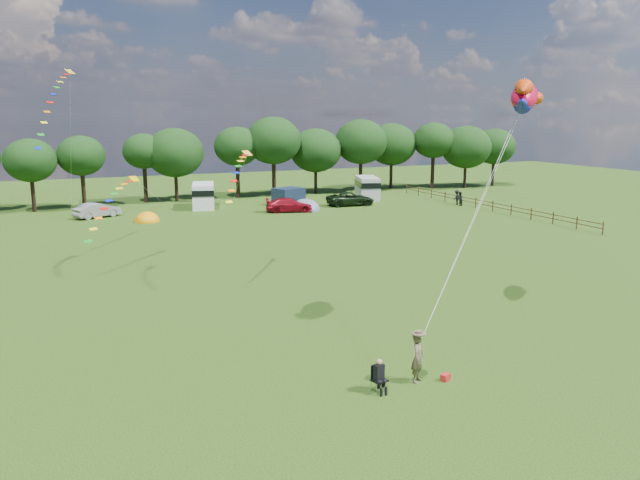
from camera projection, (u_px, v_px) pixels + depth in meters
name	position (u px, v px, depth m)	size (l,w,h in m)	color
ground_plane	(396.00, 365.00, 26.66)	(180.00, 180.00, 0.00)	black
tree_line	(205.00, 149.00, 76.79)	(102.98, 10.98, 10.27)	black
fence	(484.00, 203.00, 70.16)	(0.12, 33.12, 1.20)	#472D19
car_b	(97.00, 210.00, 64.64)	(1.66, 4.44, 1.57)	gray
car_c	(290.00, 205.00, 68.43)	(2.13, 5.07, 1.52)	maroon
car_d	(351.00, 199.00, 73.29)	(2.60, 5.74, 1.57)	black
campervan_c	(203.00, 195.00, 71.46)	(3.74, 6.08, 2.78)	white
campervan_d	(367.00, 187.00, 78.95)	(4.09, 6.16, 2.79)	#B5B5B7
tent_orange	(147.00, 221.00, 62.35)	(2.54, 2.79, 1.99)	orange
tent_greyblue	(305.00, 210.00, 69.74)	(3.38, 3.71, 2.52)	slate
awning_navy	(288.00, 196.00, 73.94)	(3.18, 2.58, 1.99)	#152136
kite_flyer	(418.00, 358.00, 24.84)	(0.73, 0.48, 2.01)	brown
camp_chair	(379.00, 372.00, 23.99)	(0.66, 0.67, 1.35)	#99999E
kite_bag	(446.00, 377.00, 25.12)	(0.39, 0.26, 0.27)	red
fish_kite	(524.00, 97.00, 30.00)	(3.38, 3.41, 2.03)	red
streamer_kite_a	(56.00, 95.00, 45.59)	(3.35, 5.59, 5.77)	gold
streamer_kite_b	(116.00, 198.00, 42.89)	(4.34, 4.67, 3.81)	#E0B402
streamer_kite_c	(240.00, 167.00, 39.00)	(3.14, 4.85, 2.78)	yellow
walker_a	(460.00, 199.00, 72.87)	(0.81, 0.50, 1.68)	black
walker_b	(457.00, 197.00, 73.89)	(1.13, 0.53, 1.75)	black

